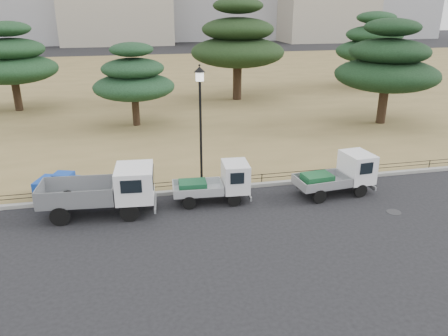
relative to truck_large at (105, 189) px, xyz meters
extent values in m
plane|color=black|center=(5.08, -1.24, -1.09)|extent=(220.00, 220.00, 0.00)
cube|color=olive|center=(5.08, 29.36, -1.02)|extent=(120.00, 56.00, 0.15)
cube|color=gray|center=(5.08, 1.36, -1.01)|extent=(120.00, 0.25, 0.16)
cylinder|color=black|center=(0.91, -0.91, -0.71)|extent=(0.78, 0.22, 0.77)
cylinder|color=black|center=(1.04, 0.74, -0.71)|extent=(0.78, 0.22, 0.77)
cylinder|color=black|center=(-1.73, -0.69, -0.71)|extent=(0.78, 0.22, 0.77)
cylinder|color=black|center=(-1.59, 0.96, -0.71)|extent=(0.78, 0.22, 0.77)
cube|color=#2D2D30|center=(-0.30, 0.03, -0.51)|extent=(4.33, 1.26, 0.13)
cube|color=gray|center=(-1.07, 0.09, -0.07)|extent=(3.09, 1.91, 0.75)
cube|color=silver|center=(1.20, -0.10, 0.22)|extent=(1.63, 1.94, 1.31)
cylinder|color=black|center=(5.26, -0.45, -0.80)|extent=(0.58, 0.19, 0.57)
cylinder|color=black|center=(5.34, 0.80, -0.80)|extent=(0.58, 0.19, 0.57)
cylinder|color=black|center=(3.35, -0.33, -0.80)|extent=(0.58, 0.19, 0.57)
cylinder|color=black|center=(3.43, 0.92, -0.80)|extent=(0.58, 0.19, 0.57)
cube|color=#2D2D30|center=(4.38, 0.23, -0.67)|extent=(3.12, 0.90, 0.13)
cube|color=silver|center=(3.82, 0.27, -0.41)|extent=(2.20, 1.43, 0.38)
cube|color=silver|center=(5.46, 0.16, 0.01)|extent=(1.16, 1.48, 1.23)
cube|color=#175230|center=(3.61, 0.28, -0.32)|extent=(1.22, 0.92, 0.42)
cylinder|color=black|center=(10.95, -0.75, -0.78)|extent=(0.63, 0.22, 0.61)
cylinder|color=black|center=(10.82, 0.59, -0.78)|extent=(0.63, 0.22, 0.61)
cylinder|color=black|center=(8.92, -0.95, -0.78)|extent=(0.63, 0.22, 0.61)
cylinder|color=black|center=(8.78, 0.39, -0.78)|extent=(0.63, 0.22, 0.61)
cube|color=#2D2D30|center=(9.90, -0.18, -0.64)|extent=(3.36, 1.08, 0.14)
cube|color=#98999F|center=(9.30, -0.23, -0.36)|extent=(2.40, 1.61, 0.41)
cube|color=silver|center=(11.06, -0.06, 0.08)|extent=(1.29, 1.62, 1.30)
cube|color=#18552D|center=(9.08, -0.26, -0.26)|extent=(1.34, 1.03, 0.45)
cylinder|color=black|center=(4.22, 1.66, -0.86)|extent=(0.41, 0.41, 0.15)
cylinder|color=black|center=(4.22, 1.66, 1.56)|extent=(0.11, 0.11, 4.70)
cylinder|color=white|center=(4.22, 1.66, 4.09)|extent=(0.38, 0.38, 0.38)
cone|color=black|center=(4.22, 1.66, 4.40)|extent=(0.49, 0.49, 0.23)
cylinder|color=black|center=(5.08, 1.51, -0.74)|extent=(38.00, 0.03, 0.03)
cylinder|color=black|center=(5.08, 1.51, -0.56)|extent=(38.00, 0.03, 0.03)
cylinder|color=black|center=(5.08, 1.51, -0.74)|extent=(0.04, 0.04, 0.40)
cube|color=#1744B2|center=(-2.12, 1.87, -0.55)|extent=(1.99, 1.71, 0.78)
cube|color=#1744B2|center=(-1.78, 1.71, 0.01)|extent=(0.96, 0.89, 0.34)
cylinder|color=#2D2D30|center=(11.58, -2.44, -1.09)|extent=(0.60, 0.60, 0.01)
cylinder|color=black|center=(-7.29, 19.75, 0.37)|extent=(0.59, 0.59, 2.62)
ellipsoid|color=#17341B|center=(-7.29, 19.75, 2.27)|extent=(6.72, 6.72, 2.15)
ellipsoid|color=#17341B|center=(-7.29, 19.75, 3.74)|extent=(5.13, 5.13, 1.64)
ellipsoid|color=#17341B|center=(-7.29, 19.75, 5.21)|extent=(3.54, 3.54, 1.13)
cylinder|color=black|center=(1.62, 13.26, 0.14)|extent=(0.49, 0.49, 2.17)
ellipsoid|color=#17341D|center=(1.62, 13.26, 1.72)|extent=(5.47, 5.47, 1.75)
ellipsoid|color=#17341D|center=(1.62, 13.26, 2.94)|extent=(4.18, 4.18, 1.34)
ellipsoid|color=#17341D|center=(1.62, 13.26, 4.16)|extent=(2.88, 2.88, 0.92)
cylinder|color=black|center=(10.53, 20.16, 0.71)|extent=(0.74, 0.74, 3.29)
ellipsoid|color=black|center=(10.53, 20.16, 3.10)|extent=(7.93, 7.93, 2.54)
ellipsoid|color=black|center=(10.53, 20.16, 4.95)|extent=(6.05, 6.05, 1.94)
ellipsoid|color=black|center=(10.53, 20.16, 6.80)|extent=(4.18, 4.18, 1.34)
cylinder|color=black|center=(18.50, 10.18, 0.43)|extent=(0.62, 0.62, 2.75)
ellipsoid|color=black|center=(18.50, 10.18, 2.43)|extent=(6.98, 6.98, 2.23)
ellipsoid|color=black|center=(18.50, 10.18, 3.97)|extent=(5.33, 5.33, 1.71)
ellipsoid|color=black|center=(18.50, 10.18, 5.52)|extent=(3.68, 3.68, 1.18)
cylinder|color=black|center=(25.14, 23.43, 0.47)|extent=(0.63, 0.63, 2.81)
ellipsoid|color=#16331B|center=(25.14, 23.43, 2.51)|extent=(7.18, 7.18, 2.30)
ellipsoid|color=#16331B|center=(25.14, 23.43, 4.09)|extent=(5.49, 5.49, 1.76)
ellipsoid|color=#16331B|center=(25.14, 23.43, 5.67)|extent=(3.79, 3.79, 1.21)
camera|label=1|loc=(1.23, -16.77, 7.03)|focal=35.00mm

